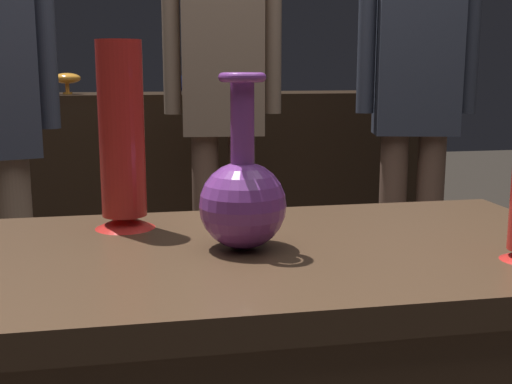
{
  "coord_description": "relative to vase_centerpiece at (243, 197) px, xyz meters",
  "views": [
    {
      "loc": [
        -0.24,
        -1.1,
        1.11
      ],
      "look_at": [
        -0.02,
        -0.0,
        0.9
      ],
      "focal_mm": 45.86,
      "sensor_mm": 36.0,
      "label": 1
    }
  ],
  "objects": [
    {
      "name": "vase_centerpiece",
      "position": [
        0.0,
        0.0,
        0.0
      ],
      "size": [
        0.15,
        0.15,
        0.31
      ],
      "color": "#7A388E",
      "rests_on": "display_plinth"
    },
    {
      "name": "shelf_vase_center",
      "position": [
        0.05,
        2.22,
        0.15
      ],
      "size": [
        0.1,
        0.1,
        0.17
      ],
      "color": "#2D429E",
      "rests_on": "back_display_shelf"
    },
    {
      "name": "vase_tall_behind",
      "position": [
        -0.2,
        0.19,
        0.08
      ],
      "size": [
        0.12,
        0.12,
        0.37
      ],
      "color": "red",
      "rests_on": "display_plinth"
    },
    {
      "name": "visitor_near_right",
      "position": [
        0.93,
        1.34,
        0.13
      ],
      "size": [
        0.46,
        0.25,
        1.73
      ],
      "rotation": [
        0.0,
        0.0,
        2.91
      ],
      "color": "brown",
      "rests_on": "ground_plane"
    },
    {
      "name": "back_display_shelf",
      "position": [
        0.05,
        2.2,
        -0.4
      ],
      "size": [
        2.6,
        0.4,
        0.99
      ],
      "color": "black",
      "rests_on": "ground_plane"
    },
    {
      "name": "visitor_center_back",
      "position": [
        0.18,
        1.52,
        0.13
      ],
      "size": [
        0.47,
        0.21,
        1.72
      ],
      "rotation": [
        0.0,
        0.0,
        3.04
      ],
      "color": "brown",
      "rests_on": "ground_plane"
    },
    {
      "name": "shelf_vase_far_right",
      "position": [
        1.09,
        2.2,
        0.16
      ],
      "size": [
        0.1,
        0.1,
        0.19
      ],
      "color": "red",
      "rests_on": "back_display_shelf"
    },
    {
      "name": "shelf_vase_left",
      "position": [
        -0.47,
        2.16,
        0.17
      ],
      "size": [
        0.13,
        0.13,
        0.1
      ],
      "color": "orange",
      "rests_on": "back_display_shelf"
    }
  ]
}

